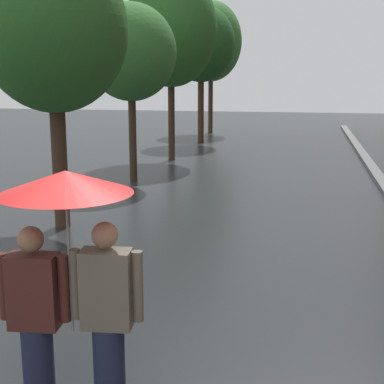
# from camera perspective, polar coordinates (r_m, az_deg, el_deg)

# --- Properties ---
(street_tree_1) EXTENTS (2.67, 2.67, 5.11)m
(street_tree_1) POSITION_cam_1_polar(r_m,az_deg,el_deg) (10.50, -14.13, 15.84)
(street_tree_1) COLOR #473323
(street_tree_1) RESTS_ON ground
(street_tree_2) EXTENTS (2.40, 2.40, 4.69)m
(street_tree_2) POSITION_cam_1_polar(r_m,az_deg,el_deg) (15.00, -6.32, 14.08)
(street_tree_2) COLOR #473323
(street_tree_2) RESTS_ON ground
(street_tree_3) EXTENTS (3.02, 3.02, 6.14)m
(street_tree_3) POSITION_cam_1_polar(r_m,az_deg,el_deg) (18.69, -2.20, 16.39)
(street_tree_3) COLOR #473323
(street_tree_3) RESTS_ON ground
(street_tree_4) EXTENTS (2.80, 2.80, 5.65)m
(street_tree_4) POSITION_cam_1_polar(r_m,az_deg,el_deg) (23.53, 0.93, 15.01)
(street_tree_4) COLOR #473323
(street_tree_4) RESTS_ON ground
(street_tree_5) EXTENTS (2.97, 2.97, 6.31)m
(street_tree_5) POSITION_cam_1_polar(r_m,az_deg,el_deg) (27.58, 1.97, 15.24)
(street_tree_5) COLOR #473323
(street_tree_5) RESTS_ON ground
(couple_under_umbrella) EXTENTS (1.19, 1.05, 2.12)m
(couple_under_umbrella) POSITION_cam_1_polar(r_m,az_deg,el_deg) (4.53, -12.52, -7.27)
(couple_under_umbrella) COLOR #1E233D
(couple_under_umbrella) RESTS_ON ground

